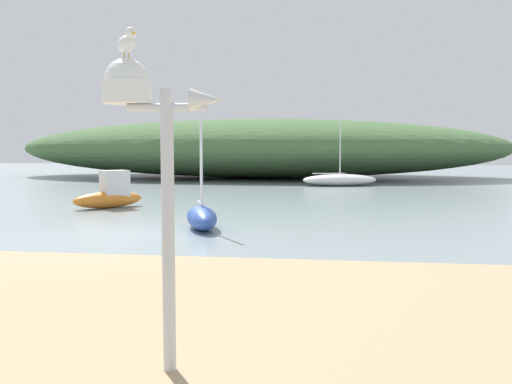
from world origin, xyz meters
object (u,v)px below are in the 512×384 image
mast_structure (143,121)px  seagull_on_radar (127,42)px  sailboat_inner_mooring (202,217)px  motorboat_off_point (110,195)px  sailboat_far_left (340,180)px

mast_structure → seagull_on_radar: 0.72m
seagull_on_radar → sailboat_inner_mooring: seagull_on_radar is taller
seagull_on_radar → motorboat_off_point: (-6.46, 15.04, -2.74)m
motorboat_off_point → mast_structure: bearing=-66.3°
sailboat_inner_mooring → motorboat_off_point: (-4.69, 4.87, 0.15)m
mast_structure → seagull_on_radar: seagull_on_radar is taller
mast_structure → sailboat_far_left: size_ratio=0.62×
sailboat_inner_mooring → motorboat_off_point: bearing=133.9°
mast_structure → sailboat_inner_mooring: size_ratio=0.90×
seagull_on_radar → sailboat_far_left: (2.22, 28.27, -2.88)m
sailboat_inner_mooring → sailboat_far_left: bearing=77.6°
sailboat_inner_mooring → sailboat_far_left: (3.99, 18.09, 0.01)m
sailboat_inner_mooring → motorboat_off_point: 6.76m
motorboat_off_point → seagull_on_radar: bearing=-66.8°
mast_structure → motorboat_off_point: (-6.60, 15.03, -2.03)m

